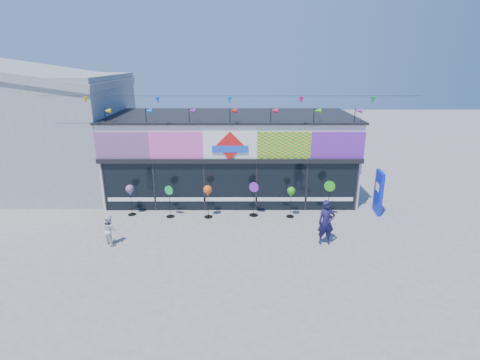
{
  "coord_description": "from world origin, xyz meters",
  "views": [
    {
      "loc": [
        0.4,
        -12.87,
        6.76
      ],
      "look_at": [
        0.44,
        2.0,
        1.94
      ],
      "focal_mm": 28.0,
      "sensor_mm": 36.0,
      "label": 1
    }
  ],
  "objects_px": {
    "blue_sign": "(379,192)",
    "spinner_5": "(329,198)",
    "spinner_4": "(291,193)",
    "spinner_1": "(169,201)",
    "child": "(110,230)",
    "spinner_2": "(208,192)",
    "spinner_0": "(130,191)",
    "spinner_3": "(254,198)",
    "adult_man": "(326,222)"
  },
  "relations": [
    {
      "from": "blue_sign",
      "to": "adult_man",
      "type": "distance_m",
      "value": 4.3
    },
    {
      "from": "spinner_2",
      "to": "child",
      "type": "relative_size",
      "value": 1.28
    },
    {
      "from": "spinner_1",
      "to": "spinner_5",
      "type": "xyz_separation_m",
      "value": [
        7.06,
        -0.03,
        0.12
      ]
    },
    {
      "from": "spinner_3",
      "to": "child",
      "type": "height_order",
      "value": "spinner_3"
    },
    {
      "from": "adult_man",
      "to": "child",
      "type": "xyz_separation_m",
      "value": [
        -8.21,
        -0.03,
        -0.29
      ]
    },
    {
      "from": "blue_sign",
      "to": "spinner_5",
      "type": "distance_m",
      "value": 2.43
    },
    {
      "from": "blue_sign",
      "to": "spinner_1",
      "type": "height_order",
      "value": "blue_sign"
    },
    {
      "from": "spinner_1",
      "to": "spinner_2",
      "type": "relative_size",
      "value": 0.98
    },
    {
      "from": "spinner_3",
      "to": "child",
      "type": "distance_m",
      "value": 6.21
    },
    {
      "from": "spinner_2",
      "to": "spinner_4",
      "type": "height_order",
      "value": "spinner_2"
    },
    {
      "from": "spinner_1",
      "to": "adult_man",
      "type": "relative_size",
      "value": 0.84
    },
    {
      "from": "blue_sign",
      "to": "spinner_3",
      "type": "relative_size",
      "value": 1.26
    },
    {
      "from": "spinner_0",
      "to": "spinner_1",
      "type": "relative_size",
      "value": 0.98
    },
    {
      "from": "spinner_1",
      "to": "spinner_5",
      "type": "relative_size",
      "value": 0.87
    },
    {
      "from": "spinner_4",
      "to": "spinner_3",
      "type": "bearing_deg",
      "value": 174.79
    },
    {
      "from": "spinner_1",
      "to": "spinner_3",
      "type": "height_order",
      "value": "spinner_3"
    },
    {
      "from": "spinner_3",
      "to": "spinner_5",
      "type": "xyz_separation_m",
      "value": [
        3.31,
        -0.18,
        0.07
      ]
    },
    {
      "from": "spinner_4",
      "to": "adult_man",
      "type": "bearing_deg",
      "value": -68.65
    },
    {
      "from": "spinner_1",
      "to": "spinner_4",
      "type": "height_order",
      "value": "spinner_1"
    },
    {
      "from": "spinner_2",
      "to": "adult_man",
      "type": "xyz_separation_m",
      "value": [
        4.68,
        -2.51,
        -0.33
      ]
    },
    {
      "from": "blue_sign",
      "to": "spinner_5",
      "type": "xyz_separation_m",
      "value": [
        -2.37,
        -0.51,
        -0.1
      ]
    },
    {
      "from": "spinner_3",
      "to": "spinner_4",
      "type": "relative_size",
      "value": 1.11
    },
    {
      "from": "blue_sign",
      "to": "child",
      "type": "height_order",
      "value": "blue_sign"
    },
    {
      "from": "spinner_3",
      "to": "spinner_4",
      "type": "xyz_separation_m",
      "value": [
        1.64,
        -0.15,
        0.3
      ]
    },
    {
      "from": "spinner_0",
      "to": "spinner_4",
      "type": "distance_m",
      "value": 7.18
    },
    {
      "from": "spinner_0",
      "to": "spinner_5",
      "type": "distance_m",
      "value": 8.86
    },
    {
      "from": "spinner_4",
      "to": "spinner_2",
      "type": "bearing_deg",
      "value": -179.36
    },
    {
      "from": "spinner_2",
      "to": "spinner_3",
      "type": "distance_m",
      "value": 2.08
    },
    {
      "from": "spinner_5",
      "to": "spinner_3",
      "type": "bearing_deg",
      "value": 176.93
    },
    {
      "from": "spinner_2",
      "to": "child",
      "type": "xyz_separation_m",
      "value": [
        -3.53,
        -2.54,
        -0.61
      ]
    },
    {
      "from": "blue_sign",
      "to": "spinner_3",
      "type": "height_order",
      "value": "blue_sign"
    },
    {
      "from": "spinner_3",
      "to": "spinner_5",
      "type": "bearing_deg",
      "value": -3.07
    },
    {
      "from": "spinner_5",
      "to": "child",
      "type": "height_order",
      "value": "spinner_5"
    },
    {
      "from": "spinner_4",
      "to": "spinner_5",
      "type": "xyz_separation_m",
      "value": [
        1.67,
        -0.03,
        -0.23
      ]
    },
    {
      "from": "blue_sign",
      "to": "child",
      "type": "bearing_deg",
      "value": -159.68
    },
    {
      "from": "spinner_0",
      "to": "spinner_3",
      "type": "distance_m",
      "value": 5.55
    },
    {
      "from": "blue_sign",
      "to": "child",
      "type": "xyz_separation_m",
      "value": [
        -11.26,
        -3.06,
        -0.41
      ]
    },
    {
      "from": "spinner_2",
      "to": "adult_man",
      "type": "distance_m",
      "value": 5.32
    },
    {
      "from": "spinner_4",
      "to": "child",
      "type": "xyz_separation_m",
      "value": [
        -7.21,
        -2.58,
        -0.55
      ]
    },
    {
      "from": "blue_sign",
      "to": "spinner_4",
      "type": "relative_size",
      "value": 1.4
    },
    {
      "from": "blue_sign",
      "to": "spinner_5",
      "type": "relative_size",
      "value": 1.16
    },
    {
      "from": "spinner_2",
      "to": "spinner_3",
      "type": "relative_size",
      "value": 0.95
    },
    {
      "from": "spinner_4",
      "to": "child",
      "type": "relative_size",
      "value": 1.2
    },
    {
      "from": "adult_man",
      "to": "spinner_5",
      "type": "bearing_deg",
      "value": 69.73
    },
    {
      "from": "spinner_2",
      "to": "spinner_5",
      "type": "distance_m",
      "value": 5.36
    },
    {
      "from": "blue_sign",
      "to": "child",
      "type": "relative_size",
      "value": 1.68
    },
    {
      "from": "spinner_3",
      "to": "spinner_1",
      "type": "bearing_deg",
      "value": -177.81
    },
    {
      "from": "spinner_4",
      "to": "spinner_1",
      "type": "bearing_deg",
      "value": 179.94
    },
    {
      "from": "spinner_0",
      "to": "adult_man",
      "type": "distance_m",
      "value": 8.64
    },
    {
      "from": "spinner_2",
      "to": "spinner_5",
      "type": "bearing_deg",
      "value": 0.14
    }
  ]
}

